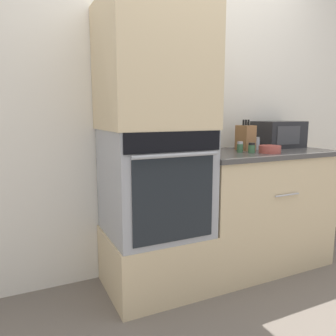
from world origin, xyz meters
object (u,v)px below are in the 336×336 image
wall_oven (155,182)px  condiment_jar_mid (257,143)px  microwave (278,134)px  condiment_jar_near (252,148)px  knife_block (245,138)px  condiment_jar_far (240,147)px  bowl (270,149)px

wall_oven → condiment_jar_mid: wall_oven is taller
microwave → condiment_jar_near: microwave is taller
knife_block → condiment_jar_mid: 0.13m
wall_oven → microwave: 1.27m
wall_oven → condiment_jar_mid: (0.94, 0.09, 0.22)m
condiment_jar_near → condiment_jar_mid: 0.26m
wall_oven → condiment_jar_mid: 0.97m
condiment_jar_near → condiment_jar_far: bearing=128.9°
microwave → condiment_jar_mid: size_ratio=3.99×
condiment_jar_mid → microwave: bearing=12.6°
condiment_jar_mid → condiment_jar_far: size_ratio=1.23×
condiment_jar_near → bowl: bearing=-25.2°
condiment_jar_near → wall_oven: bearing=173.2°
microwave → condiment_jar_near: 0.55m
condiment_jar_near → condiment_jar_far: 0.09m
microwave → condiment_jar_mid: (-0.29, -0.06, -0.06)m
wall_oven → condiment_jar_mid: size_ratio=7.11×
wall_oven → bowl: wall_oven is taller
knife_block → condiment_jar_near: (-0.08, -0.18, -0.06)m
microwave → condiment_jar_far: (-0.54, -0.17, -0.07)m
knife_block → wall_oven: bearing=-173.7°
wall_oven → knife_block: bearing=6.3°
condiment_jar_mid → knife_block: bearing=177.9°
microwave → condiment_jar_near: (-0.49, -0.24, -0.07)m
bowl → condiment_jar_mid: condiment_jar_mid is taller
bowl → knife_block: bearing=99.5°
knife_block → condiment_jar_far: knife_block is taller
microwave → condiment_jar_mid: bearing=-167.4°
condiment_jar_near → microwave: bearing=26.3°
wall_oven → bowl: bearing=-9.5°
microwave → bowl: size_ratio=2.48×
knife_block → bowl: size_ratio=1.50×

